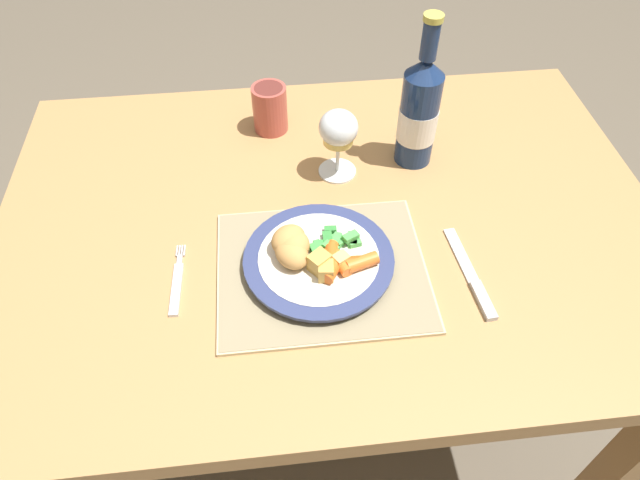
{
  "coord_description": "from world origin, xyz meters",
  "views": [
    {
      "loc": [
        -0.09,
        -0.68,
        1.44
      ],
      "look_at": [
        -0.03,
        -0.09,
        0.78
      ],
      "focal_mm": 32.0,
      "sensor_mm": 36.0,
      "label": 1
    }
  ],
  "objects": [
    {
      "name": "ground_plane",
      "position": [
        0.0,
        0.0,
        0.0
      ],
      "size": [
        6.0,
        6.0,
        0.0
      ],
      "primitive_type": "plane",
      "color": "brown"
    },
    {
      "name": "dining_table",
      "position": [
        0.0,
        0.0,
        0.63
      ],
      "size": [
        1.13,
        0.8,
        0.74
      ],
      "color": "#AD7F4C",
      "rests_on": "ground"
    },
    {
      "name": "placemat",
      "position": [
        -0.03,
        -0.12,
        0.74
      ],
      "size": [
        0.33,
        0.27,
        0.01
      ],
      "color": "#CCB789",
      "rests_on": "dining_table"
    },
    {
      "name": "dinner_plate",
      "position": [
        -0.03,
        -0.11,
        0.76
      ],
      "size": [
        0.23,
        0.23,
        0.02
      ],
      "color": "silver",
      "rests_on": "placemat"
    },
    {
      "name": "breaded_croquettes",
      "position": [
        -0.07,
        -0.1,
        0.78
      ],
      "size": [
        0.08,
        0.1,
        0.04
      ],
      "color": "tan",
      "rests_on": "dinner_plate"
    },
    {
      "name": "green_beans_pile",
      "position": [
        -0.01,
        -0.09,
        0.77
      ],
      "size": [
        0.08,
        0.08,
        0.02
      ],
      "color": "green",
      "rests_on": "dinner_plate"
    },
    {
      "name": "glazed_carrots",
      "position": [
        0.0,
        -0.13,
        0.78
      ],
      "size": [
        0.1,
        0.08,
        0.02
      ],
      "color": "orange",
      "rests_on": "dinner_plate"
    },
    {
      "name": "fork",
      "position": [
        -0.25,
        -0.12,
        0.74
      ],
      "size": [
        0.02,
        0.14,
        0.01
      ],
      "color": "silver",
      "rests_on": "dining_table"
    },
    {
      "name": "table_knife",
      "position": [
        0.2,
        -0.17,
        0.74
      ],
      "size": [
        0.03,
        0.19,
        0.01
      ],
      "color": "silver",
      "rests_on": "dining_table"
    },
    {
      "name": "wine_glass",
      "position": [
        0.03,
        0.11,
        0.83
      ],
      "size": [
        0.07,
        0.07,
        0.13
      ],
      "color": "silver",
      "rests_on": "dining_table"
    },
    {
      "name": "bottle",
      "position": [
        0.17,
        0.13,
        0.85
      ],
      "size": [
        0.07,
        0.07,
        0.28
      ],
      "color": "navy",
      "rests_on": "dining_table"
    },
    {
      "name": "roast_potatoes",
      "position": [
        -0.02,
        -0.14,
        0.78
      ],
      "size": [
        0.06,
        0.05,
        0.03
      ],
      "color": "#E5BC66",
      "rests_on": "dinner_plate"
    },
    {
      "name": "drinking_cup",
      "position": [
        -0.09,
        0.25,
        0.79
      ],
      "size": [
        0.07,
        0.07,
        0.09
      ],
      "color": "#B24C42",
      "rests_on": "dining_table"
    }
  ]
}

